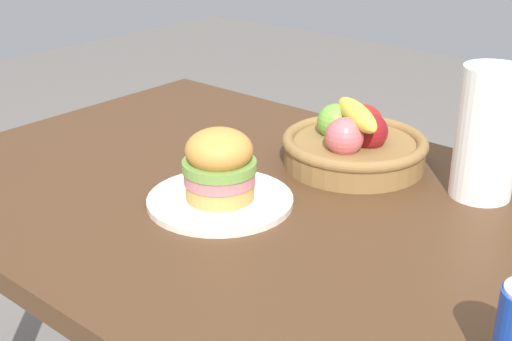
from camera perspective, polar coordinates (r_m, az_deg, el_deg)
name	(u,v)px	position (r m, az deg, el deg)	size (l,w,h in m)	color
dining_table	(275,251)	(1.30, 1.56, -6.59)	(1.40, 0.90, 0.75)	#4C301C
plate	(220,200)	(1.24, -2.94, -2.44)	(0.26, 0.26, 0.01)	silver
sandwich	(219,165)	(1.21, -3.01, 0.47)	(0.13, 0.13, 0.13)	tan
fruit_basket	(354,143)	(1.40, 8.00, 2.22)	(0.29, 0.29, 0.13)	olive
paper_towel_roll	(487,133)	(1.29, 18.36, 2.90)	(0.11, 0.11, 0.24)	white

